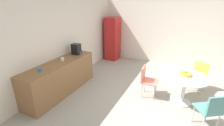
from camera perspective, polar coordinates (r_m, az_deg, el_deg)
name	(u,v)px	position (r m, az deg, el deg)	size (l,w,h in m)	color
ground_plane	(161,104)	(4.44, 16.68, -13.44)	(6.00, 6.00, 0.00)	#9E998E
wall_back	(63,41)	(5.12, -16.82, 7.24)	(6.00, 0.10, 2.60)	silver
wall_side_right	(179,32)	(6.79, 22.20, 9.86)	(0.10, 6.00, 2.60)	silver
counter_block	(61,77)	(4.76, -17.36, -4.82)	(2.31, 0.60, 0.90)	brown
locker_cabinet	(113,39)	(7.06, 0.24, 8.41)	(0.60, 0.50, 1.79)	#B21E1E
round_table	(185,82)	(4.37, 24.10, -6.06)	(1.04, 1.04, 0.74)	silver
chair_yellow	(199,73)	(5.22, 28.12, -3.22)	(0.54, 0.54, 0.83)	silver
chair_coral	(146,78)	(4.45, 11.87, -5.09)	(0.44, 0.44, 0.83)	silver
chair_teal	(212,108)	(3.76, 31.40, -13.27)	(0.58, 0.58, 0.83)	silver
fruit_bowl	(186,74)	(4.35, 24.25, -3.45)	(0.27, 0.27, 0.11)	gold
mug_white	(62,59)	(4.65, -16.89, 1.29)	(0.13, 0.08, 0.09)	white
mug_green	(40,70)	(4.14, -23.85, -2.11)	(0.13, 0.08, 0.09)	#3F66BF
mug_red	(80,53)	(5.09, -11.16, 3.53)	(0.13, 0.08, 0.09)	#3F66BF
coffee_maker	(76,49)	(5.09, -12.33, 4.76)	(0.20, 0.24, 0.32)	black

